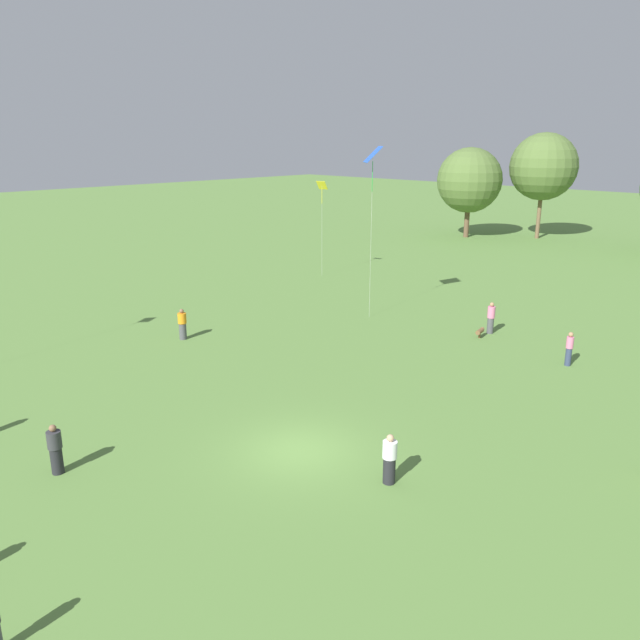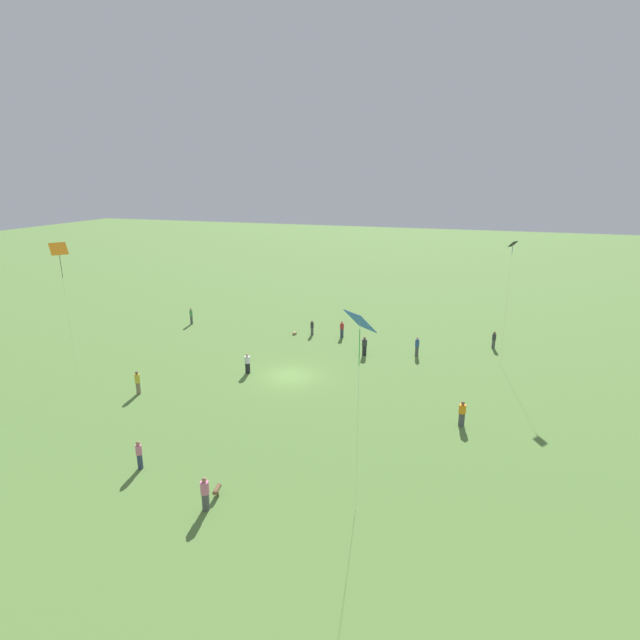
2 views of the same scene
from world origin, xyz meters
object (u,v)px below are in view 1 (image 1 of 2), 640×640
object	(u,v)px
person_0	(55,450)
person_3	(569,349)
person_7	(390,460)
kite_3	(322,189)
kite_1	(373,158)
person_2	(182,325)
dog_0	(480,331)
person_4	(491,318)

from	to	relation	value
person_0	person_3	size ratio (longest dim) A/B	1.03
person_7	kite_3	size ratio (longest dim) A/B	0.23
person_7	kite_1	size ratio (longest dim) A/B	0.17
person_0	person_2	bearing A→B (deg)	-116.48
person_7	dog_0	size ratio (longest dim) A/B	2.04
dog_0	person_2	bearing A→B (deg)	-144.75
person_7	kite_3	world-z (taller)	kite_3
person_4	person_7	size ratio (longest dim) A/B	1.06
person_3	kite_1	world-z (taller)	kite_1
kite_1	person_2	bearing A→B (deg)	-28.69
person_2	person_3	world-z (taller)	person_2
person_0	person_3	distance (m)	23.20
person_0	person_2	world-z (taller)	person_0
person_7	kite_3	bearing A→B (deg)	-115.87
person_2	person_7	distance (m)	17.84
person_0	person_4	size ratio (longest dim) A/B	0.97
person_2	kite_3	world-z (taller)	kite_3
person_2	person_7	bearing A→B (deg)	-175.62
person_4	kite_1	world-z (taller)	kite_1
person_4	person_7	xyz separation A→B (m)	(5.79, -16.66, -0.06)
kite_1	dog_0	xyz separation A→B (m)	(7.09, 1.12, -9.18)
kite_1	kite_3	xyz separation A→B (m)	(-10.45, 6.59, -2.70)
person_2	kite_1	bearing A→B (deg)	-96.40
person_2	person_0	bearing A→B (deg)	146.42
person_7	kite_1	world-z (taller)	kite_1
dog_0	person_3	bearing A→B (deg)	-19.68
person_2	kite_1	xyz separation A→B (m)	(4.55, 10.57, 8.71)
person_2	person_3	bearing A→B (deg)	-130.79
person_7	kite_3	distance (m)	31.96
person_3	kite_3	xyz separation A→B (m)	(-22.91, 6.40, 6.00)
kite_3	person_4	bearing A→B (deg)	-161.30
person_0	kite_3	world-z (taller)	kite_3
person_0	person_7	bearing A→B (deg)	154.96
person_0	kite_1	distance (m)	23.76
person_2	person_7	world-z (taller)	person_2
kite_1	kite_3	distance (m)	12.65
person_0	kite_3	bearing A→B (deg)	-127.97
person_7	kite_3	xyz separation A→B (m)	(-23.31, 21.02, 6.02)
person_2	dog_0	distance (m)	16.50
person_2	kite_3	bearing A→B (deg)	-54.13
person_3	person_4	size ratio (longest dim) A/B	0.94
person_0	dog_0	distance (m)	22.89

